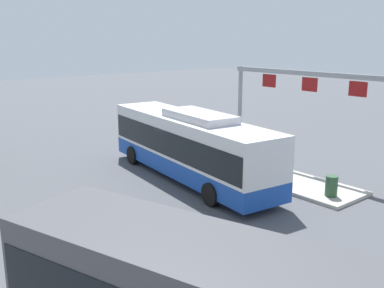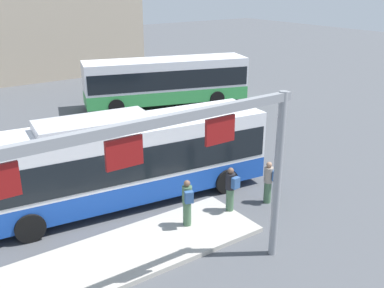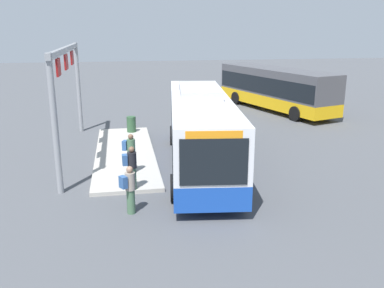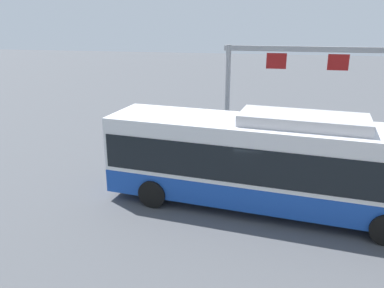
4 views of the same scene
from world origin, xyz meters
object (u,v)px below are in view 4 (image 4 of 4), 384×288
at_px(bus_main, 273,160).
at_px(person_waiting_mid, 250,150).
at_px(person_waiting_near, 207,147).
at_px(person_boarding, 169,147).

bearing_deg(bus_main, person_waiting_mid, -66.55).
height_order(bus_main, person_waiting_near, bus_main).
bearing_deg(person_waiting_near, person_waiting_mid, 84.22).
relative_size(bus_main, person_boarding, 7.03).
xyz_separation_m(person_boarding, person_waiting_mid, (-3.64, 0.16, 0.16)).
xyz_separation_m(person_waiting_near, person_waiting_mid, (-1.87, 0.03, 0.00)).
relative_size(person_boarding, person_waiting_mid, 1.00).
relative_size(person_boarding, person_waiting_near, 1.00).
bearing_deg(person_boarding, person_waiting_near, 55.53).
xyz_separation_m(bus_main, person_boarding, (4.56, -3.28, -0.92)).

